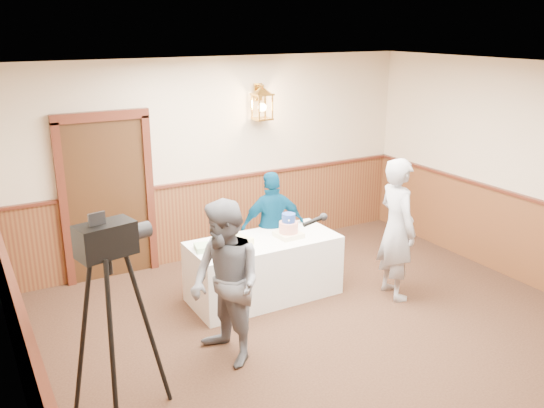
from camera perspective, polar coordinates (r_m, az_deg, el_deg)
The scene contains 10 objects.
ground at distance 5.90m, azimuth 9.87°, elevation -15.88°, with size 7.00×7.00×0.00m, color black.
room_shell at distance 5.53m, azimuth 7.30°, elevation -0.54°, with size 6.02×7.02×2.81m.
display_table at distance 7.03m, azimuth -0.81°, elevation -6.39°, with size 1.80×0.80×0.75m, color white.
tiered_cake at distance 6.93m, azimuth 1.65°, elevation -2.37°, with size 0.30×0.30×0.30m.
sheet_cake_yellow at distance 6.70m, azimuth -3.81°, elevation -3.83°, with size 0.38×0.29×0.08m, color #F8FF98.
sheet_cake_green at distance 6.61m, azimuth -6.46°, elevation -4.27°, with size 0.27×0.22×0.06m, color #98D496.
interviewer at distance 5.60m, azimuth -4.58°, elevation -7.88°, with size 1.54×0.89×1.65m.
baker at distance 7.05m, azimuth 12.26°, elevation -2.42°, with size 0.63×0.42×1.74m, color #97969C.
assistant_p at distance 7.36m, azimuth 0.08°, elevation -2.29°, with size 0.85×0.35×1.45m, color navy.
tv_camera_rig at distance 4.91m, azimuth -15.29°, elevation -12.72°, with size 0.70×0.65×1.78m.
Camera 1 is at (-3.23, -3.74, 3.22)m, focal length 38.00 mm.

